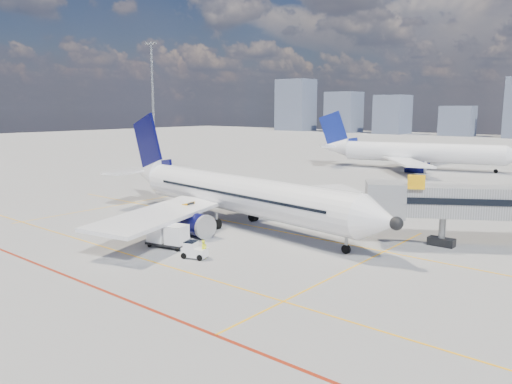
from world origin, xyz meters
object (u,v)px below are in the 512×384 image
baggage_tug (194,250)px  cargo_dolly (168,235)px  second_aircraft (413,153)px  ramp_worker (204,250)px  main_aircraft (231,193)px  belt_loader (161,218)px

baggage_tug → cargo_dolly: (-3.94, 0.74, 0.46)m
second_aircraft → ramp_worker: bearing=-95.6°
second_aircraft → main_aircraft: bearing=-100.4°
main_aircraft → belt_loader: size_ratio=5.77×
belt_loader → cargo_dolly: bearing=-44.8°
cargo_dolly → belt_loader: bearing=131.1°
ramp_worker → baggage_tug: bearing=111.5°
belt_loader → ramp_worker: bearing=-34.1°
main_aircraft → second_aircraft: bearing=101.7°
belt_loader → baggage_tug: bearing=-37.1°
baggage_tug → ramp_worker: (0.84, 0.33, 0.12)m
main_aircraft → second_aircraft: size_ratio=1.00×
cargo_dolly → ramp_worker: cargo_dolly is taller
cargo_dolly → ramp_worker: bearing=-18.2°
baggage_tug → cargo_dolly: cargo_dolly is taller
ramp_worker → cargo_dolly: bearing=85.3°
second_aircraft → baggage_tug: (9.90, -67.33, -2.58)m
main_aircraft → baggage_tug: (5.68, -10.60, -2.58)m
second_aircraft → baggage_tug: bearing=-96.3°
baggage_tug → main_aircraft: bearing=99.9°
baggage_tug → belt_loader: belt_loader is taller
main_aircraft → ramp_worker: 12.41m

